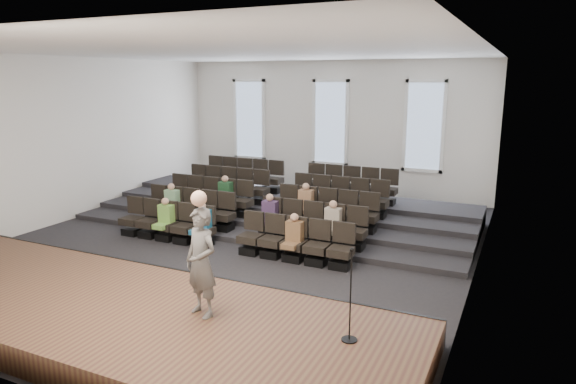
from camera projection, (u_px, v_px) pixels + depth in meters
name	position (u px, v px, depth m)	size (l,w,h in m)	color
ground	(238.00, 243.00, 13.84)	(14.00, 14.00, 0.00)	black
ceiling	(234.00, 51.00, 12.75)	(12.00, 14.00, 0.02)	white
wall_back	(331.00, 128.00, 19.50)	(12.00, 0.04, 5.00)	white
wall_left	(67.00, 140.00, 15.79)	(0.04, 14.00, 5.00)	white
wall_right	(483.00, 168.00, 10.80)	(0.04, 14.00, 5.00)	white
stage	(94.00, 310.00, 9.27)	(11.80, 3.60, 0.50)	#513922
stage_lip	(158.00, 277.00, 10.84)	(11.80, 0.06, 0.52)	black
risers	(288.00, 209.00, 16.60)	(11.80, 4.80, 0.60)	black
seating_rows	(264.00, 206.00, 15.05)	(6.80, 4.70, 1.67)	black
windows	(330.00, 123.00, 19.39)	(8.44, 0.10, 3.24)	white
audience	(243.00, 211.00, 13.94)	(5.45, 2.64, 1.10)	#73AF46
speaker	(201.00, 262.00, 8.37)	(0.67, 0.44, 1.83)	#565451
mic_stand	(350.00, 314.00, 7.63)	(0.24, 0.24, 1.46)	black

